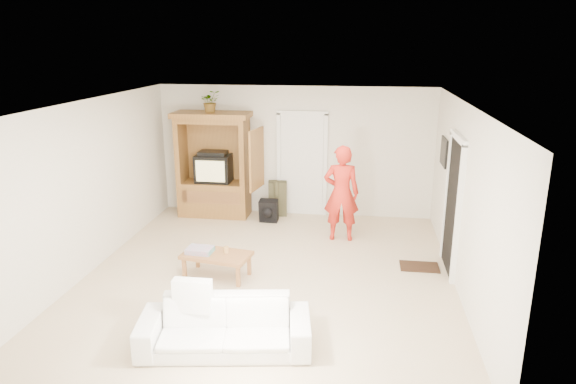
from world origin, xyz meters
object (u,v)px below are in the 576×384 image
(coffee_table, at_px, (217,256))
(man, at_px, (341,193))
(armoire, at_px, (215,172))
(sofa, at_px, (225,326))

(coffee_table, bearing_deg, man, 55.67)
(man, relative_size, coffee_table, 1.59)
(armoire, height_order, coffee_table, armoire)
(armoire, distance_m, coffee_table, 3.00)
(armoire, relative_size, sofa, 1.08)
(armoire, bearing_deg, coffee_table, -74.03)
(sofa, bearing_deg, man, 63.48)
(man, relative_size, sofa, 0.88)
(armoire, bearing_deg, sofa, -73.03)
(armoire, xyz_separation_m, man, (2.58, -1.02, -0.05))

